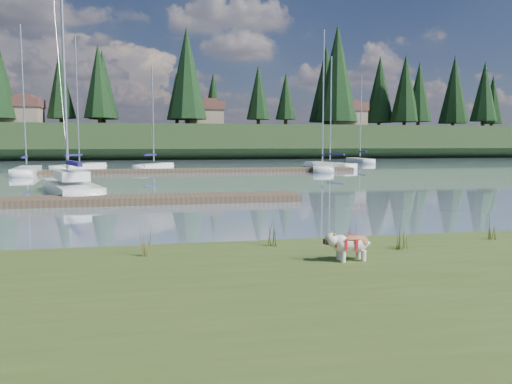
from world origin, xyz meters
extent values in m
plane|color=#839AAB|center=(0.00, 30.00, 0.00)|extent=(200.00, 200.00, 0.00)
cube|color=#3C4F1F|center=(0.00, -6.00, 0.17)|extent=(60.00, 9.00, 0.35)
cube|color=#1E3117|center=(0.00, 73.00, 2.50)|extent=(200.00, 20.00, 5.00)
cylinder|color=silver|center=(1.20, -3.81, 0.45)|extent=(0.10, 0.10, 0.20)
cylinder|color=silver|center=(1.19, -3.61, 0.45)|extent=(0.10, 0.10, 0.20)
cylinder|color=silver|center=(1.60, -3.79, 0.45)|extent=(0.10, 0.10, 0.20)
cylinder|color=silver|center=(1.60, -3.59, 0.45)|extent=(0.10, 0.10, 0.20)
ellipsoid|color=silver|center=(1.41, -3.70, 0.66)|extent=(0.68, 0.36, 0.31)
ellipsoid|color=#9E613B|center=(1.41, -3.70, 0.76)|extent=(0.48, 0.33, 0.11)
ellipsoid|color=silver|center=(1.01, -3.72, 0.76)|extent=(0.24, 0.25, 0.23)
cube|color=black|center=(0.91, -3.72, 0.72)|extent=(0.08, 0.12, 0.09)
cube|color=white|center=(-6.15, 13.36, 0.22)|extent=(4.00, 7.97, 0.70)
ellipsoid|color=white|center=(-7.31, 17.08, 0.22)|extent=(2.25, 2.53, 0.70)
cylinder|color=silver|center=(-6.36, 14.03, 6.70)|extent=(0.14, 0.14, 11.81)
cube|color=navy|center=(-5.81, 12.26, 1.55)|extent=(1.24, 3.44, 0.20)
cube|color=white|center=(-6.02, 12.94, 0.95)|extent=(2.02, 3.07, 0.45)
cube|color=#4C3D2C|center=(-4.00, 9.00, 0.15)|extent=(16.00, 2.00, 0.30)
cube|color=#4C3D2C|center=(2.00, 30.00, 0.15)|extent=(26.00, 2.20, 0.30)
cube|color=white|center=(-12.00, 29.86, 0.22)|extent=(2.45, 7.22, 0.70)
ellipsoid|color=white|center=(-12.43, 33.37, 0.22)|extent=(1.77, 2.10, 0.70)
cylinder|color=silver|center=(-12.00, 29.86, 6.16)|extent=(0.12, 0.12, 10.73)
cube|color=navy|center=(-11.88, 28.90, 1.40)|extent=(0.54, 2.82, 0.20)
cube|color=white|center=(-8.81, 35.41, 0.22)|extent=(4.11, 7.27, 0.70)
ellipsoid|color=white|center=(-7.51, 38.76, 0.22)|extent=(2.17, 2.39, 0.70)
cylinder|color=silver|center=(-8.81, 35.41, 6.40)|extent=(0.12, 0.12, 11.20)
cube|color=navy|center=(-9.16, 34.50, 1.40)|extent=(1.22, 2.73, 0.20)
cube|color=white|center=(-2.17, 34.85, 0.22)|extent=(3.71, 5.40, 0.70)
ellipsoid|color=white|center=(-0.86, 37.25, 0.22)|extent=(1.76, 1.88, 0.70)
cylinder|color=silver|center=(-2.17, 34.85, 5.11)|extent=(0.12, 0.12, 8.61)
cube|color=navy|center=(-2.53, 34.19, 1.40)|extent=(1.22, 2.01, 0.20)
cube|color=white|center=(12.72, 30.67, 0.22)|extent=(3.88, 7.71, 0.70)
ellipsoid|color=white|center=(13.84, 34.27, 0.22)|extent=(2.18, 2.45, 0.70)
cylinder|color=silver|center=(12.72, 30.67, 6.60)|extent=(0.12, 0.12, 11.59)
cube|color=navy|center=(12.41, 29.69, 1.40)|extent=(1.08, 2.92, 0.20)
cube|color=white|center=(14.71, 34.17, 0.22)|extent=(3.30, 6.59, 0.70)
ellipsoid|color=white|center=(13.76, 37.25, 0.22)|extent=(1.86, 2.09, 0.70)
cylinder|color=silver|center=(14.71, 34.17, 5.77)|extent=(0.12, 0.12, 9.94)
cube|color=navy|center=(14.97, 33.33, 1.40)|extent=(0.95, 2.51, 0.20)
cube|color=white|center=(22.80, 45.74, 0.22)|extent=(2.01, 6.75, 0.70)
ellipsoid|color=white|center=(23.05, 49.06, 0.22)|extent=(1.58, 1.92, 0.70)
cylinder|color=silver|center=(22.80, 45.74, 5.76)|extent=(0.12, 0.12, 9.93)
cube|color=navy|center=(22.74, 44.83, 1.40)|extent=(0.40, 2.66, 0.20)
cone|color=#475B23|center=(0.20, -2.11, 0.65)|extent=(0.03, 0.03, 0.59)
cone|color=brown|center=(0.31, -2.18, 0.59)|extent=(0.03, 0.03, 0.48)
cone|color=#475B23|center=(0.26, -2.08, 0.68)|extent=(0.03, 0.03, 0.65)
cone|color=brown|center=(0.34, -2.14, 0.56)|extent=(0.03, 0.03, 0.42)
cone|color=#475B23|center=(0.22, -2.19, 0.62)|extent=(0.03, 0.03, 0.53)
cone|color=#475B23|center=(1.78, -2.53, 0.59)|extent=(0.03, 0.03, 0.49)
cone|color=brown|center=(1.89, -2.60, 0.55)|extent=(0.03, 0.03, 0.39)
cone|color=#475B23|center=(1.84, -2.50, 0.62)|extent=(0.03, 0.03, 0.54)
cone|color=brown|center=(1.92, -2.56, 0.52)|extent=(0.03, 0.03, 0.34)
cone|color=#475B23|center=(1.80, -2.61, 0.57)|extent=(0.03, 0.03, 0.44)
cone|color=#475B23|center=(2.76, -2.86, 0.60)|extent=(0.03, 0.03, 0.51)
cone|color=brown|center=(2.87, -2.93, 0.55)|extent=(0.03, 0.03, 0.41)
cone|color=#475B23|center=(2.82, -2.83, 0.63)|extent=(0.03, 0.03, 0.56)
cone|color=brown|center=(2.90, -2.89, 0.53)|extent=(0.03, 0.03, 0.36)
cone|color=#475B23|center=(2.78, -2.94, 0.58)|extent=(0.03, 0.03, 0.46)
cone|color=#475B23|center=(-2.35, -2.56, 0.62)|extent=(0.03, 0.03, 0.55)
cone|color=brown|center=(-2.24, -2.63, 0.57)|extent=(0.03, 0.03, 0.44)
cone|color=#475B23|center=(-2.29, -2.53, 0.65)|extent=(0.03, 0.03, 0.60)
cone|color=brown|center=(-2.21, -2.59, 0.54)|extent=(0.03, 0.03, 0.38)
cone|color=#475B23|center=(-2.33, -2.64, 0.60)|extent=(0.03, 0.03, 0.49)
cone|color=#475B23|center=(2.67, -2.96, 0.54)|extent=(0.03, 0.03, 0.38)
cone|color=brown|center=(2.78, -3.03, 0.50)|extent=(0.03, 0.03, 0.30)
cone|color=#475B23|center=(2.73, -2.93, 0.56)|extent=(0.03, 0.03, 0.42)
cone|color=brown|center=(2.81, -2.99, 0.48)|extent=(0.03, 0.03, 0.27)
cone|color=#475B23|center=(2.69, -3.04, 0.52)|extent=(0.03, 0.03, 0.34)
cone|color=#475B23|center=(5.16, -2.39, 0.61)|extent=(0.03, 0.03, 0.52)
cone|color=brown|center=(5.27, -2.46, 0.56)|extent=(0.03, 0.03, 0.42)
cone|color=#475B23|center=(5.22, -2.36, 0.64)|extent=(0.03, 0.03, 0.57)
cone|color=brown|center=(5.30, -2.42, 0.53)|extent=(0.03, 0.03, 0.37)
cone|color=#475B23|center=(5.18, -2.47, 0.58)|extent=(0.03, 0.03, 0.47)
cube|color=#33281C|center=(0.00, -1.60, 0.07)|extent=(60.00, 0.50, 0.14)
cylinder|color=#382619|center=(-10.00, 72.00, 5.90)|extent=(0.60, 0.60, 1.80)
cone|color=black|center=(-10.00, 72.00, 11.75)|extent=(4.84, 4.84, 11.00)
cylinder|color=#382619|center=(3.00, 66.00, 5.90)|extent=(0.60, 0.60, 1.80)
cone|color=black|center=(3.00, 66.00, 13.10)|extent=(6.16, 6.16, 14.00)
cylinder|color=#382619|center=(15.00, 70.00, 5.90)|extent=(0.60, 0.60, 1.80)
cone|color=black|center=(15.00, 70.00, 10.85)|extent=(3.96, 3.96, 9.00)
cylinder|color=#382619|center=(28.00, 68.00, 5.90)|extent=(0.60, 0.60, 1.80)
cone|color=black|center=(28.00, 68.00, 14.00)|extent=(7.04, 7.04, 16.00)
cylinder|color=#382619|center=(42.00, 71.00, 5.90)|extent=(0.60, 0.60, 1.80)
cone|color=black|center=(42.00, 71.00, 12.20)|extent=(5.28, 5.28, 12.00)
cylinder|color=#382619|center=(55.00, 67.00, 5.90)|extent=(0.60, 0.60, 1.80)
cone|color=black|center=(55.00, 67.00, 11.52)|extent=(4.62, 4.62, 10.50)
cube|color=gray|center=(-22.00, 70.00, 6.40)|extent=(6.00, 5.00, 2.80)
cube|color=brown|center=(-22.00, 70.00, 8.50)|extent=(6.30, 5.30, 1.40)
cube|color=brown|center=(-22.00, 70.00, 9.30)|extent=(4.20, 3.60, 0.70)
cube|color=gray|center=(6.00, 71.00, 6.40)|extent=(6.00, 5.00, 2.80)
cube|color=brown|center=(6.00, 71.00, 8.50)|extent=(6.30, 5.30, 1.40)
cube|color=brown|center=(6.00, 71.00, 9.30)|extent=(4.20, 3.60, 0.70)
cube|color=gray|center=(30.00, 69.00, 6.40)|extent=(6.00, 5.00, 2.80)
cube|color=brown|center=(30.00, 69.00, 8.50)|extent=(6.30, 5.30, 1.40)
cube|color=brown|center=(30.00, 69.00, 9.30)|extent=(4.20, 3.60, 0.70)
camera|label=1|loc=(-2.11, -12.17, 2.51)|focal=35.00mm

